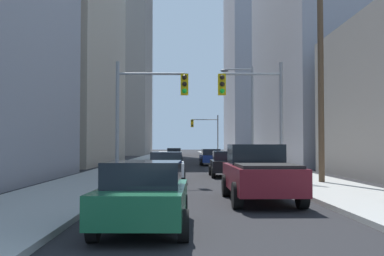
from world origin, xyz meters
The scene contains 16 objects.
sidewalk_left centered at (-5.32, 50.00, 0.07)m, with size 3.74×160.00×0.15m, color #9E9E99.
sidewalk_right centered at (5.32, 50.00, 0.07)m, with size 3.74×160.00×0.15m, color #9E9E99.
pickup_truck_maroon centered at (1.71, 12.91, 0.93)m, with size 2.20×5.40×1.90m.
sedan_green centered at (-1.70, 7.60, 0.77)m, with size 1.95×4.26×1.52m.
sedan_white centered at (-1.67, 21.96, 0.77)m, with size 1.95×4.21×1.52m.
sedan_black centered at (1.77, 25.33, 0.77)m, with size 1.95×4.23×1.52m.
sedan_blue centered at (1.77, 40.97, 0.77)m, with size 1.95×4.26×1.52m.
sedan_grey centered at (-1.82, 54.49, 0.77)m, with size 1.95×4.25×1.52m.
traffic_signal_near_left centered at (-2.54, 20.52, 4.03)m, with size 3.58×0.44×6.00m.
traffic_signal_near_right centered at (2.70, 20.52, 4.02)m, with size 3.23×0.44×6.00m.
traffic_signal_far_right centered at (2.43, 62.62, 4.04)m, with size 3.82×0.44×6.00m.
utility_pole_right centered at (5.70, 19.37, 5.66)m, with size 2.20×0.28×10.75m.
street_lamp_right centered at (3.78, 30.93, 4.54)m, with size 2.36×0.32×7.50m.
building_left_mid_office centered at (-17.87, 45.95, 15.29)m, with size 19.36×24.43×30.58m, color #B7A893.
building_right_mid_block centered at (17.98, 45.64, 10.39)m, with size 19.52×26.00×20.79m, color #93939E.
building_right_far_highrise centered at (16.43, 93.82, 30.39)m, with size 15.62×23.24×60.79m, color #93939E.
Camera 1 is at (-0.86, -2.94, 1.87)m, focal length 44.64 mm.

